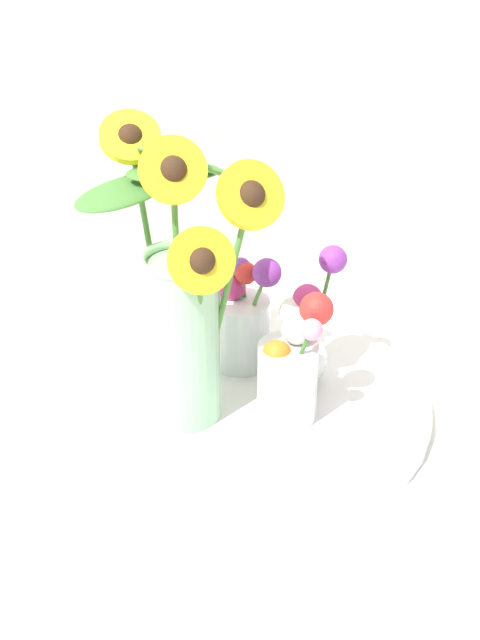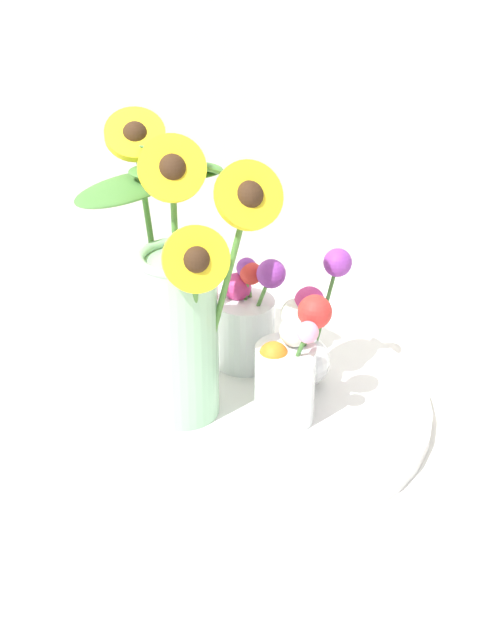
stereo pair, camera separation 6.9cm
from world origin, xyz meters
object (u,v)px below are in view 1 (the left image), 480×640
vase_small_center (290,369)px  vase_bulb_right (305,335)px  vase_small_back (241,321)px  mason_jar_sunflowers (180,302)px  serving_tray (240,403)px

vase_small_center → vase_bulb_right: (0.05, 0.07, -0.00)m
vase_bulb_right → vase_small_back: 0.09m
mason_jar_sunflowers → vase_bulb_right: mason_jar_sunflowers is taller
serving_tray → mason_jar_sunflowers: 0.17m
vase_small_center → serving_tray: bearing=128.5°
mason_jar_sunflowers → vase_small_back: (0.10, 0.08, -0.09)m
serving_tray → vase_small_back: size_ratio=3.01×
serving_tray → vase_small_back: 0.11m
vase_bulb_right → vase_small_back: size_ratio=1.11×
vase_small_center → vase_bulb_right: bearing=56.5°
serving_tray → vase_bulb_right: bearing=7.8°
mason_jar_sunflowers → serving_tray: bearing=2.5°
vase_bulb_right → mason_jar_sunflowers: bearing=-174.6°
vase_small_back → serving_tray: bearing=-109.0°
mason_jar_sunflowers → vase_bulb_right: 0.18m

